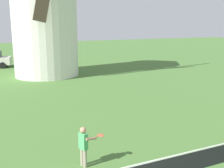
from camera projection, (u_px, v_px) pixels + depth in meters
The scene contains 1 object.
player_far at pixel (84, 144), 8.17m from camera, with size 0.80×0.40×1.25m.
Camera 1 is at (-2.79, -3.14, 4.23)m, focal length 44.18 mm.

